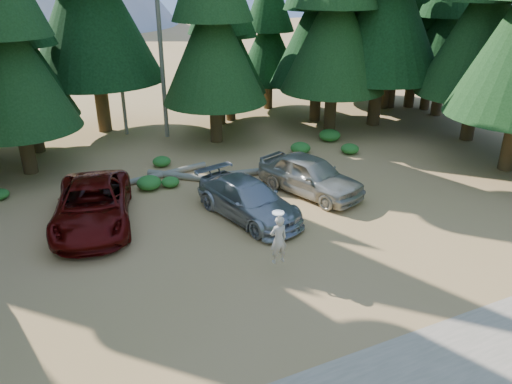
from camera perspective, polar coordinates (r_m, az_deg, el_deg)
ground at (r=16.48m, az=1.17°, el=-7.98°), size 160.00×160.00×0.00m
forest_belt_north at (r=29.53m, az=-11.86°, el=6.30°), size 36.00×7.00×22.00m
forest_belt_east at (r=28.65m, az=26.31°, el=3.73°), size 6.00×22.00×22.00m
snag_front at (r=28.04m, az=-11.01°, el=18.02°), size 0.24×0.24×12.00m
snag_back at (r=29.19m, az=-15.58°, el=15.85°), size 0.20×0.20×10.00m
red_pickup at (r=19.36m, az=-18.17°, el=-1.43°), size 3.83×6.21×1.60m
silver_minivan_center at (r=19.02m, az=-0.87°, el=-0.90°), size 3.15×5.30×1.44m
silver_minivan_right at (r=21.18m, az=6.19°, el=1.95°), size 3.46×5.21×1.65m
frisbee_player at (r=15.34m, az=2.58°, el=-5.40°), size 0.59×0.43×1.70m
log_left at (r=23.44m, az=-9.97°, el=2.14°), size 3.84×0.96×0.28m
log_mid at (r=22.89m, az=-8.01°, el=1.76°), size 3.03×2.64×0.31m
log_right at (r=23.31m, az=0.66°, el=2.42°), size 4.72×1.04×0.30m
shrub_left at (r=22.23m, az=-9.76°, el=1.13°), size 0.79×0.79×0.44m
shrub_center_left at (r=22.13m, az=-12.13°, el=1.04°), size 1.07×1.07×0.59m
shrub_center_right at (r=24.67m, az=-10.73°, el=3.46°), size 0.87×0.87×0.48m
shrub_right at (r=26.10m, az=5.10°, el=5.04°), size 1.03×1.03×0.57m
shrub_far_right at (r=28.23m, az=8.42°, el=6.44°), size 1.19×1.19×0.65m
shrub_edge_east at (r=26.41m, az=10.68°, el=4.88°), size 0.93×0.93×0.51m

